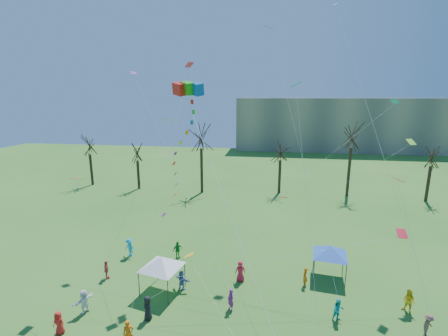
# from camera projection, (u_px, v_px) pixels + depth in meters

# --- Properties ---
(distant_building) EXTENTS (60.00, 14.00, 15.00)m
(distant_building) POSITION_uv_depth(u_px,v_px,m) (341.00, 124.00, 91.18)
(distant_building) COLOR gray
(distant_building) RESTS_ON ground
(bare_tree_row) EXTENTS (69.95, 8.32, 12.11)m
(bare_tree_row) POSITION_uv_depth(u_px,v_px,m) (289.00, 149.00, 48.69)
(bare_tree_row) COLOR black
(bare_tree_row) RESTS_ON ground
(big_box_kite) EXTENTS (5.29, 7.23, 19.83)m
(big_box_kite) POSITION_uv_depth(u_px,v_px,m) (183.00, 161.00, 21.55)
(big_box_kite) COLOR red
(big_box_kite) RESTS_ON ground
(canopy_tent_white) EXTENTS (3.93, 3.93, 3.03)m
(canopy_tent_white) POSITION_uv_depth(u_px,v_px,m) (162.00, 262.00, 24.67)
(canopy_tent_white) COLOR #3F3F44
(canopy_tent_white) RESTS_ON ground
(canopy_tent_blue) EXTENTS (3.87, 3.87, 2.93)m
(canopy_tent_blue) POSITION_uv_depth(u_px,v_px,m) (330.00, 250.00, 26.76)
(canopy_tent_blue) COLOR #3F3F44
(canopy_tent_blue) RESTS_ON ground
(festival_crowd) EXTENTS (25.16, 12.76, 1.85)m
(festival_crowd) POSITION_uv_depth(u_px,v_px,m) (223.00, 299.00, 22.89)
(festival_crowd) COLOR red
(festival_crowd) RESTS_ON ground
(small_kites_aloft) EXTENTS (26.70, 17.84, 32.94)m
(small_kites_aloft) POSITION_uv_depth(u_px,v_px,m) (264.00, 134.00, 24.77)
(small_kites_aloft) COLOR orange
(small_kites_aloft) RESTS_ON ground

